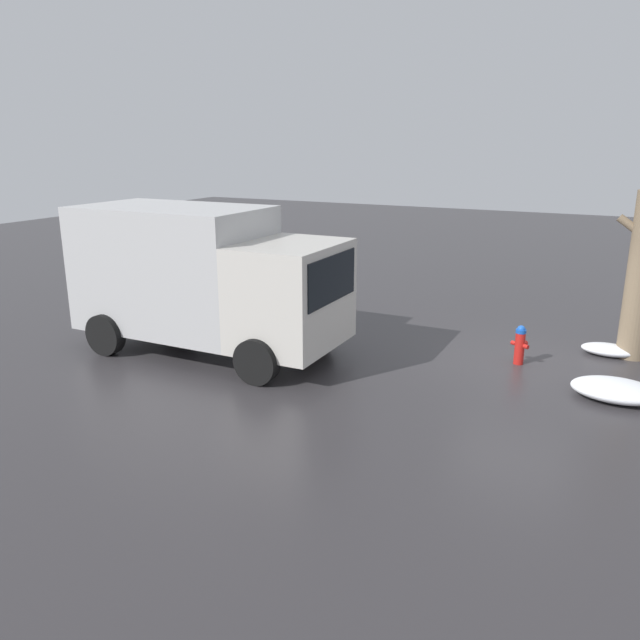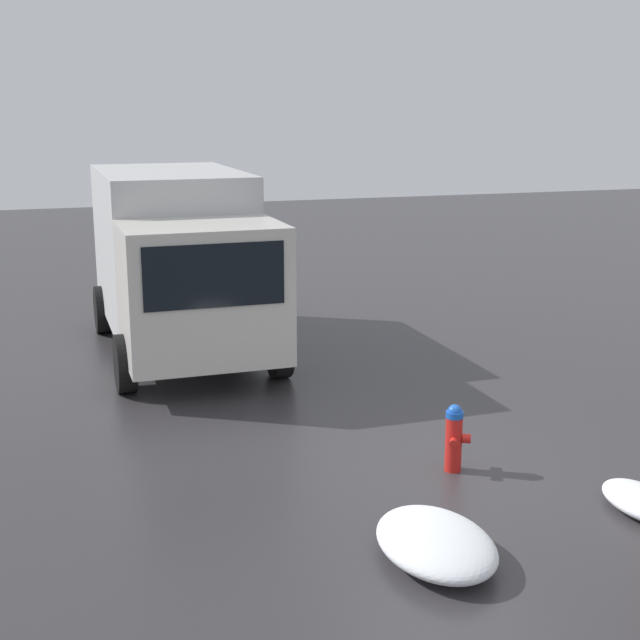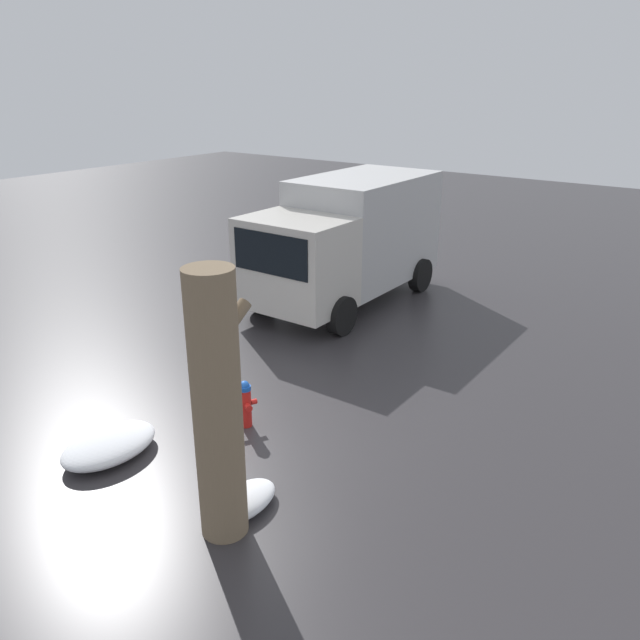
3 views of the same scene
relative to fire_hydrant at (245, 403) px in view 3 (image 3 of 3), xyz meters
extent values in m
plane|color=#333033|center=(0.00, 0.00, -0.43)|extent=(60.00, 60.00, 0.00)
cylinder|color=red|center=(0.00, 0.00, -0.09)|extent=(0.20, 0.20, 0.67)
cylinder|color=blue|center=(0.00, 0.00, 0.28)|extent=(0.21, 0.21, 0.08)
sphere|color=blue|center=(0.00, 0.00, 0.32)|extent=(0.17, 0.17, 0.17)
cylinder|color=red|center=(-0.07, -0.13, -0.01)|extent=(0.15, 0.14, 0.11)
cylinder|color=red|center=(0.14, -0.06, -0.01)|extent=(0.13, 0.13, 0.09)
cylinder|color=red|center=(-0.13, 0.07, -0.01)|extent=(0.13, 0.13, 0.09)
cylinder|color=#7F6B51|center=(-2.07, -1.54, 1.33)|extent=(0.60, 0.60, 3.52)
cylinder|color=#7F6B51|center=(-1.79, -1.54, 2.32)|extent=(0.69, 0.17, 0.55)
cube|color=beige|center=(4.16, 2.21, 1.07)|extent=(1.83, 2.44, 2.08)
cube|color=black|center=(3.25, 2.20, 1.48)|extent=(0.05, 2.03, 0.92)
cube|color=#BCBCBC|center=(7.08, 2.24, 1.36)|extent=(4.05, 2.46, 2.67)
cylinder|color=black|center=(4.26, 1.00, 0.02)|extent=(0.90, 0.29, 0.90)
cylinder|color=black|center=(4.24, 3.42, 0.02)|extent=(0.90, 0.29, 0.90)
cylinder|color=black|center=(8.10, 1.04, 0.02)|extent=(0.90, 0.29, 0.90)
cylinder|color=black|center=(8.07, 3.46, 0.02)|extent=(0.90, 0.29, 0.90)
ellipsoid|color=white|center=(-1.63, -1.44, -0.30)|extent=(1.12, 0.66, 0.25)
ellipsoid|color=white|center=(-1.89, 1.11, -0.26)|extent=(1.54, 1.07, 0.34)
camera|label=1|loc=(-1.89, 12.76, 4.04)|focal=35.00mm
camera|label=2|loc=(-8.98, 4.55, 3.85)|focal=50.00mm
camera|label=3|loc=(-6.60, -6.41, 5.03)|focal=35.00mm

